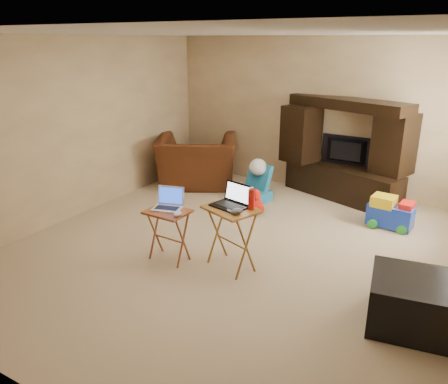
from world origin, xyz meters
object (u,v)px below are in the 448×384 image
Objects in this scene: laptop_left at (167,200)px; mouse_right at (237,211)px; recliner at (197,161)px; tray_table_left at (169,235)px; laptop_right at (229,196)px; plush_toy at (254,202)px; entertainment_center at (344,150)px; water_bottle at (251,199)px; mouse_left at (178,214)px; tray_table_right at (231,238)px; child_rocker at (254,183)px; push_toy at (391,212)px; ottoman at (412,302)px; television at (345,151)px.

laptop_left reaches higher than mouse_right.
tray_table_left is at bearing 87.71° from recliner.
plush_toy is at bearing 119.61° from laptop_right.
entertainment_center is 2.81m from water_bottle.
recliner is 2.94m from mouse_left.
entertainment_center reaches higher than tray_table_right.
water_bottle reaches higher than recliner.
child_rocker is at bearing 122.45° from laptop_right.
recliner is 3.31m from push_toy.
entertainment_center is 2.73× the size of tray_table_right.
plush_toy is 1.87m from mouse_left.
water_bottle reaches higher than tray_table_right.
mouse_left is at bearing -86.53° from entertainment_center.
ottoman is 1.85m from mouse_right.
plush_toy is 1.86m from mouse_right.
mouse_right is at bearing 7.51° from tray_table_left.
ottoman is at bearing -34.96° from plush_toy.
mouse_right is at bearing -49.88° from child_rocker.
water_bottle is at bearing 27.67° from laptop_right.
push_toy is at bearing 49.97° from tray_table_left.
television is 2.88m from water_bottle.
plush_toy is at bearing -44.91° from child_rocker.
mouse_left is at bearing -122.10° from push_toy.
laptop_left is at bearing -178.84° from ottoman.
plush_toy is (-0.90, -1.40, -0.57)m from television.
child_rocker is 3.43m from ottoman.
tray_table_right is at bearing 176.50° from ottoman.
laptop_left is 0.87m from mouse_right.
entertainment_center reaches higher than mouse_left.
entertainment_center is 2.41× the size of television.
laptop_left reaches higher than plush_toy.
recliner is at bearing 119.33° from mouse_left.
laptop_right reaches higher than push_toy.
push_toy is 2.36m from water_bottle.
entertainment_center reaches higher than ottoman.
laptop_left is at bearing -71.55° from child_rocker.
child_rocker is 0.82× the size of ottoman.
tray_table_right reaches higher than child_rocker.
television is 3.38m from tray_table_left.
television is at bearing 55.70° from child_rocker.
recliner is 4.14× the size of laptop_left.
tray_table_right is 5.77× the size of mouse_left.
water_bottle is at bearing -65.24° from plush_toy.
push_toy is at bearing 147.23° from recliner.
television is 3.36m from mouse_left.
mouse_left reaches higher than tray_table_left.
mouse_left is (1.44, -2.56, 0.21)m from recliner.
plush_toy is 1.25× the size of laptop_left.
ottoman is 1.91× the size of laptop_right.
laptop_right is 1.70× the size of water_bottle.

